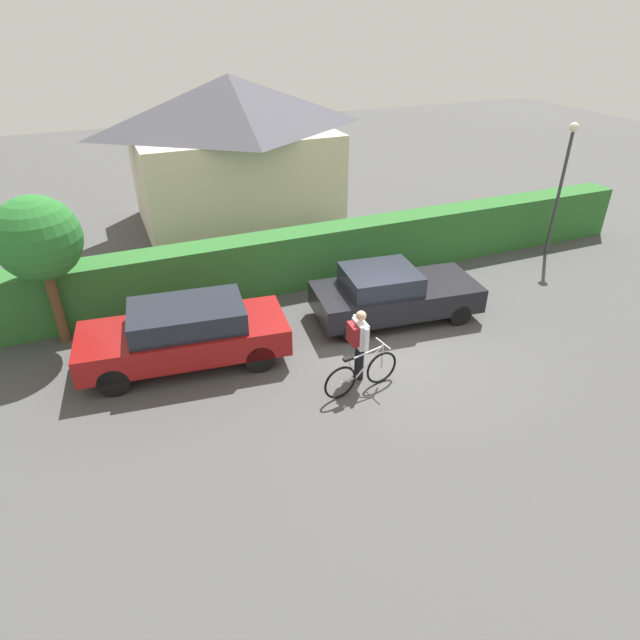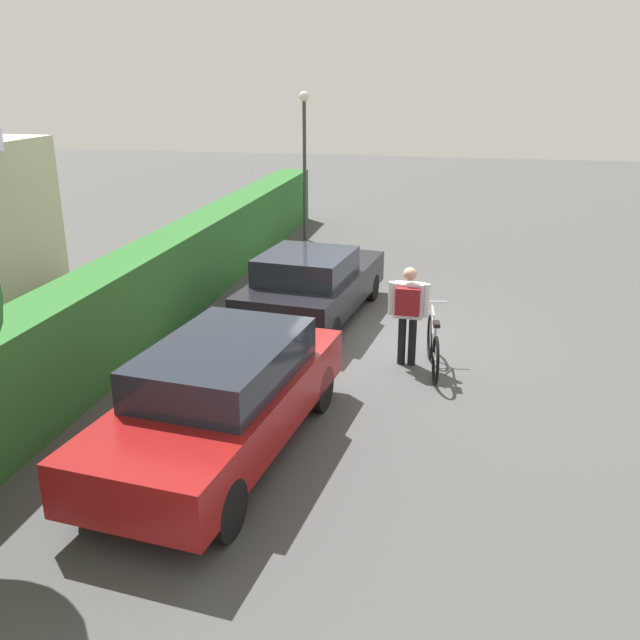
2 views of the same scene
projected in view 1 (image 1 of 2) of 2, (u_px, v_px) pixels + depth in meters
ground_plane at (386, 349)px, 12.84m from camera, size 60.00×60.00×0.00m
hedge_row at (321, 255)px, 15.62m from camera, size 21.15×0.90×1.62m
house_distant at (233, 150)px, 19.11m from camera, size 7.10×5.06×5.08m
parked_car_near at (185, 333)px, 11.97m from camera, size 4.69×2.25×1.46m
parked_car_far at (392, 293)px, 13.76m from camera, size 4.36×2.26×1.40m
bicycle at (361, 374)px, 11.27m from camera, size 1.79×0.50×1.01m
person_rider at (359, 338)px, 11.36m from camera, size 0.36×0.67×1.65m
street_lamp at (564, 172)px, 16.34m from camera, size 0.28×0.28×4.11m
tree_kerbside at (38, 240)px, 11.81m from camera, size 1.89×1.89×3.60m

